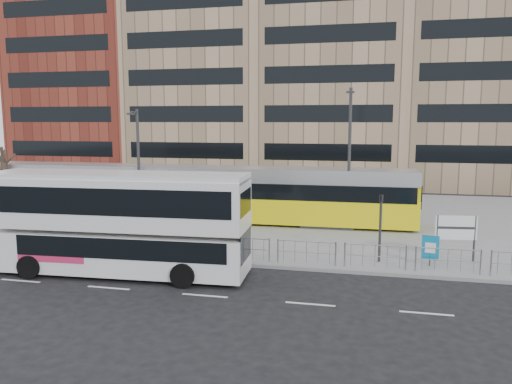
% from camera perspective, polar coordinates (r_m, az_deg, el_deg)
% --- Properties ---
extents(ground, '(120.00, 120.00, 0.00)m').
position_cam_1_polar(ground, '(23.59, -7.41, -8.07)').
color(ground, black).
rests_on(ground, ground).
extents(plaza, '(64.00, 24.00, 0.15)m').
position_cam_1_polar(plaza, '(34.77, -0.62, -2.58)').
color(plaza, gray).
rests_on(plaza, ground).
extents(kerb, '(64.00, 0.25, 0.17)m').
position_cam_1_polar(kerb, '(23.61, -7.37, -7.86)').
color(kerb, gray).
rests_on(kerb, ground).
extents(building_row, '(70.40, 18.40, 31.20)m').
position_cam_1_polar(building_row, '(56.23, 6.37, 14.61)').
color(building_row, maroon).
rests_on(building_row, ground).
extents(pedestrian_barrier, '(32.07, 0.07, 1.10)m').
position_cam_1_polar(pedestrian_barrier, '(23.20, -2.36, -5.77)').
color(pedestrian_barrier, '#94979C').
rests_on(pedestrian_barrier, plaza).
extents(road_markings, '(62.00, 0.12, 0.01)m').
position_cam_1_polar(road_markings, '(19.69, -8.69, -11.40)').
color(road_markings, white).
rests_on(road_markings, ground).
extents(double_decker_bus, '(11.10, 3.21, 4.40)m').
position_cam_1_polar(double_decker_bus, '(22.02, -15.37, -3.10)').
color(double_decker_bus, silver).
rests_on(double_decker_bus, ground).
extents(tram, '(29.67, 3.28, 3.49)m').
position_cam_1_polar(tram, '(32.94, -8.48, -0.06)').
color(tram, yellow).
rests_on(tram, plaza).
extents(station_sign, '(1.85, 0.30, 2.13)m').
position_cam_1_polar(station_sign, '(24.56, 21.88, -4.03)').
color(station_sign, '#2D2D30').
rests_on(station_sign, plaza).
extents(ad_panel, '(0.73, 0.21, 1.38)m').
position_cam_1_polar(ad_panel, '(23.56, 19.29, -6.08)').
color(ad_panel, '#2D2D30').
rests_on(ad_panel, plaza).
extents(pedestrian, '(0.50, 0.64, 1.57)m').
position_cam_1_polar(pedestrian, '(30.13, -26.27, -3.46)').
color(pedestrian, black).
rests_on(pedestrian, plaza).
extents(traffic_light_west, '(0.20, 0.23, 3.10)m').
position_cam_1_polar(traffic_light_west, '(27.63, -22.28, -1.70)').
color(traffic_light_west, '#2D2D30').
rests_on(traffic_light_west, plaza).
extents(traffic_light_east, '(0.21, 0.24, 3.10)m').
position_cam_1_polar(traffic_light_east, '(23.35, 14.04, -3.04)').
color(traffic_light_east, '#2D2D30').
rests_on(traffic_light_east, plaza).
extents(lamp_post_west, '(0.45, 1.04, 7.11)m').
position_cam_1_polar(lamp_post_west, '(32.02, -13.32, 3.48)').
color(lamp_post_west, '#2D2D30').
rests_on(lamp_post_west, plaza).
extents(lamp_post_east, '(0.45, 1.04, 8.28)m').
position_cam_1_polar(lamp_post_east, '(29.47, 10.62, 4.33)').
color(lamp_post_east, '#2D2D30').
rests_on(lamp_post_east, plaza).
extents(bare_tree, '(3.92, 3.92, 6.62)m').
position_cam_1_polar(bare_tree, '(37.14, -26.98, 4.82)').
color(bare_tree, '#31231B').
rests_on(bare_tree, plaza).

